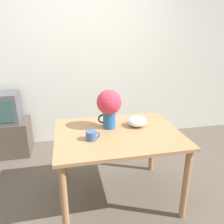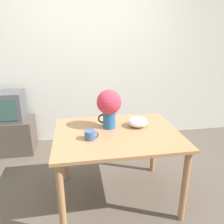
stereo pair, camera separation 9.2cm
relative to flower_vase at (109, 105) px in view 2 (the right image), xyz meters
The scene contains 8 objects.
ground_plane 1.03m from the flower_vase, 127.26° to the right, with size 12.00×12.00×0.00m, color brown.
wall_back 1.46m from the flower_vase, 95.52° to the left, with size 8.00×0.05×2.60m.
table 0.37m from the flower_vase, 66.50° to the right, with size 1.21×0.93×0.76m.
flower_vase is the anchor object (origin of this frame).
coffee_mug 0.37m from the flower_vase, 131.62° to the right, with size 0.13×0.10×0.08m.
white_bowl 0.35m from the flower_vase, ahead, with size 0.20×0.20×0.10m.
tv_stand 1.86m from the flower_vase, 139.41° to the left, with size 0.63×0.45×0.50m.
tv_set 1.73m from the flower_vase, 139.47° to the left, with size 0.45×0.39×0.42m.
Camera 2 is at (-0.18, -1.86, 1.66)m, focal length 35.00 mm.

